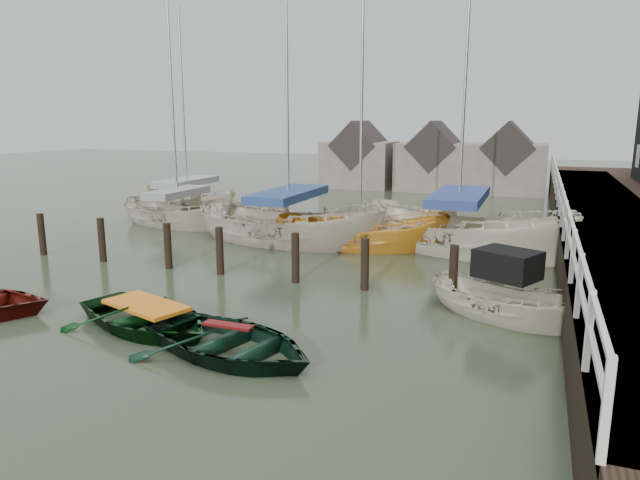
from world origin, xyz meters
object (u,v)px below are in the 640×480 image
at_px(sailboat_b, 289,240).
at_px(sailboat_d, 457,248).
at_px(rowboat_green, 148,328).
at_px(sailboat_a, 179,224).
at_px(sailboat_e, 188,213).
at_px(sailboat_c, 360,246).
at_px(motorboat, 504,313).
at_px(rowboat_dkgreen, 229,355).

xyz_separation_m(sailboat_b, sailboat_d, (6.00, 0.89, -0.00)).
distance_m(rowboat_green, sailboat_a, 12.61).
height_order(sailboat_d, sailboat_e, sailboat_d).
bearing_deg(sailboat_c, sailboat_a, 74.22).
bearing_deg(motorboat, rowboat_dkgreen, 156.73).
relative_size(rowboat_green, rowboat_dkgreen, 0.98).
height_order(rowboat_green, sailboat_e, sailboat_e).
relative_size(rowboat_dkgreen, sailboat_b, 0.31).
height_order(rowboat_dkgreen, sailboat_e, sailboat_e).
relative_size(sailboat_c, sailboat_e, 1.01).
distance_m(rowboat_dkgreen, sailboat_d, 11.16).
bearing_deg(rowboat_dkgreen, sailboat_c, 17.56).
height_order(motorboat, sailboat_d, sailboat_d).
distance_m(sailboat_c, sailboat_d, 3.39).
distance_m(sailboat_b, sailboat_c, 2.70).
distance_m(motorboat, sailboat_b, 9.87).
relative_size(sailboat_b, sailboat_d, 1.06).
distance_m(rowboat_dkgreen, sailboat_b, 10.40).
xyz_separation_m(sailboat_a, sailboat_c, (8.52, -1.30, -0.05)).
relative_size(sailboat_d, sailboat_e, 1.08).
height_order(motorboat, sailboat_a, sailboat_a).
bearing_deg(sailboat_d, sailboat_e, 97.54).
distance_m(sailboat_b, sailboat_e, 8.29).
relative_size(sailboat_b, sailboat_e, 1.15).
bearing_deg(sailboat_a, sailboat_d, -79.93).
xyz_separation_m(rowboat_green, sailboat_c, (1.91, 9.43, 0.01)).
xyz_separation_m(rowboat_green, sailboat_d, (5.21, 10.18, 0.06)).
relative_size(sailboat_c, sailboat_d, 0.93).
relative_size(rowboat_green, motorboat, 0.93).
bearing_deg(rowboat_dkgreen, sailboat_a, 53.30).
xyz_separation_m(motorboat, sailboat_b, (-7.96, 5.83, -0.06)).
distance_m(motorboat, sailboat_a, 15.58).
height_order(sailboat_a, sailboat_b, sailboat_b).
xyz_separation_m(motorboat, sailboat_e, (-15.13, 10.00, -0.06)).
xyz_separation_m(rowboat_dkgreen, sailboat_e, (-10.33, 14.07, 0.06)).
height_order(rowboat_green, rowboat_dkgreen, rowboat_dkgreen).
height_order(sailboat_c, sailboat_e, sailboat_c).
bearing_deg(sailboat_e, rowboat_green, -127.88).
relative_size(sailboat_a, sailboat_c, 0.95).
height_order(rowboat_green, sailboat_c, sailboat_c).
bearing_deg(rowboat_dkgreen, rowboat_green, 90.48).
bearing_deg(sailboat_b, rowboat_dkgreen, -154.64).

